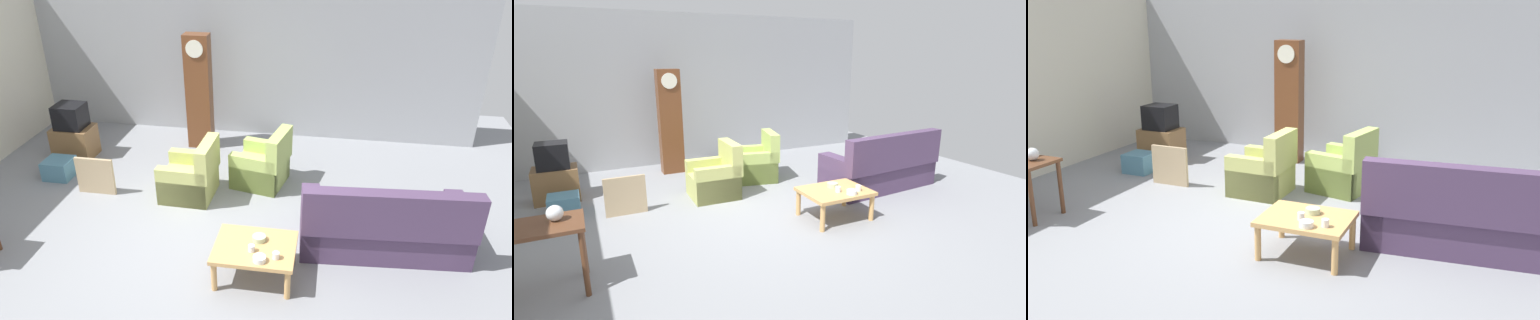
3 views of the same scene
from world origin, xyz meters
The scene contains 16 objects.
ground_plane centered at (0.00, 0.00, 0.00)m, with size 10.40×10.40×0.00m, color gray.
garage_door_wall centered at (0.00, 3.60, 1.60)m, with size 8.40×0.16×3.20m, color #9EA0A5.
couch_floral centered at (2.32, 0.11, 0.36)m, with size 2.16×1.04×1.04m.
armchair_olive_near centered at (-0.47, 1.03, 0.31)m, with size 0.81×0.78×0.92m.
armchair_olive_far centered at (0.54, 1.59, 0.31)m, with size 0.93×0.91×0.92m.
coffee_table_wood centered at (0.79, -0.64, 0.37)m, with size 0.96×0.76×0.44m.
grandfather_clock centered at (-0.80, 2.80, 1.04)m, with size 0.44×0.30×2.08m.
tv_stand_cabinet centered at (-2.90, 2.01, 0.28)m, with size 0.68×0.52×0.56m, color brown.
tv_crt centered at (-2.90, 2.01, 0.77)m, with size 0.48×0.44×0.42m, color black.
framed_picture_leaning centered at (-1.95, 0.86, 0.30)m, with size 0.60×0.05×0.60m, color tan.
storage_box_blue centered at (-2.79, 1.24, 0.16)m, with size 0.43×0.42×0.31m, color teal.
glass_dome_cloche centered at (-2.78, -0.88, 0.82)m, with size 0.16×0.16×0.16m, color silver.
cup_white_porcelain centered at (1.06, -0.82, 0.48)m, with size 0.08×0.08×0.08m, color white.
cup_blue_rimmed centered at (0.76, -0.74, 0.48)m, with size 0.08×0.08×0.08m, color silver.
bowl_white_stacked centered at (0.88, -0.90, 0.47)m, with size 0.15×0.15×0.06m, color white.
bowl_shallow_green centered at (0.82, -0.52, 0.47)m, with size 0.16×0.16×0.06m, color #B2C69E.
Camera 3 is at (2.63, -5.71, 2.57)m, focal length 38.02 mm.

